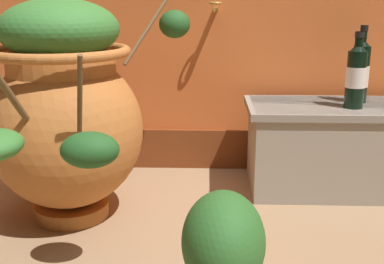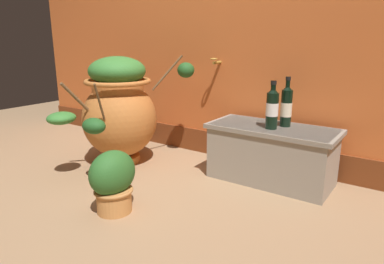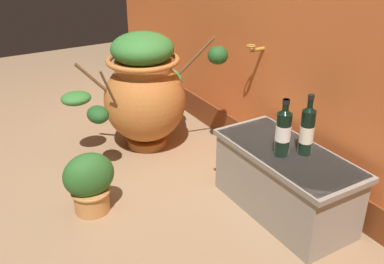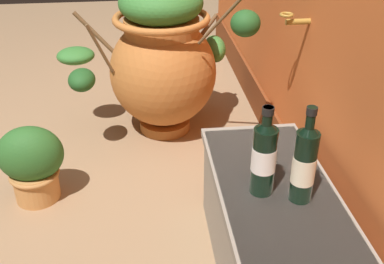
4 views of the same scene
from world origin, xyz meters
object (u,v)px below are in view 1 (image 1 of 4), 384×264
terracotta_urn (65,110)px  wine_bottle_left (360,70)px  wine_bottle_middle (356,74)px  potted_shrub (223,257)px

terracotta_urn → wine_bottle_left: 1.25m
wine_bottle_left → wine_bottle_middle: wine_bottle_left is taller
terracotta_urn → potted_shrub: (0.57, -0.61, -0.24)m
potted_shrub → wine_bottle_left: bearing=58.0°
wine_bottle_middle → potted_shrub: size_ratio=0.86×
wine_bottle_left → wine_bottle_middle: bearing=-114.7°
terracotta_urn → wine_bottle_left: size_ratio=2.94×
wine_bottle_left → potted_shrub: wine_bottle_left is taller
wine_bottle_middle → potted_shrub: (-0.56, -0.87, -0.34)m
wine_bottle_middle → potted_shrub: 1.09m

